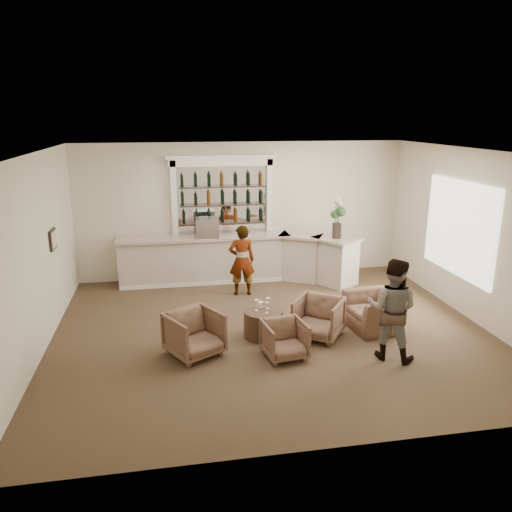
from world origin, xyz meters
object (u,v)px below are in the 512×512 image
at_px(armchair_left, 194,334).
at_px(armchair_right, 318,318).
at_px(sommelier, 242,260).
at_px(espresso_machine, 207,228).
at_px(armchair_far, 374,312).
at_px(cocktail_table, 263,323).
at_px(bar_counter, 239,258).
at_px(guest, 392,309).
at_px(flower_vase, 337,215).
at_px(armchair_center, 285,339).

relative_size(armchair_left, armchair_right, 1.03).
xyz_separation_m(sommelier, espresso_machine, (-0.68, 0.90, 0.57)).
relative_size(sommelier, armchair_far, 1.56).
bearing_deg(cocktail_table, armchair_right, -11.40).
xyz_separation_m(bar_counter, armchair_right, (0.95, -3.41, -0.20)).
xyz_separation_m(guest, flower_vase, (0.32, 3.73, 0.82)).
bearing_deg(sommelier, flower_vase, -170.62).
bearing_deg(armchair_center, sommelier, 86.20).
xyz_separation_m(guest, armchair_left, (-3.19, 0.66, -0.48)).
relative_size(cocktail_table, espresso_machine, 1.37).
height_order(cocktail_table, armchair_right, armchair_right).
relative_size(cocktail_table, armchair_left, 0.86).
distance_m(armchair_center, espresso_machine, 4.27).
xyz_separation_m(armchair_left, armchair_center, (1.47, -0.34, -0.07)).
height_order(armchair_left, armchair_far, armchair_left).
relative_size(bar_counter, armchair_right, 7.05).
bearing_deg(armchair_right, cocktail_table, -155.44).
distance_m(cocktail_table, espresso_machine, 3.45).
bearing_deg(armchair_far, sommelier, -143.34).
relative_size(armchair_right, espresso_machine, 1.55).
height_order(cocktail_table, sommelier, sommelier).
bearing_deg(bar_counter, sommelier, -94.95).
relative_size(armchair_right, armchair_far, 0.79).
distance_m(guest, armchair_center, 1.83).
bearing_deg(armchair_right, armchair_center, -104.02).
relative_size(armchair_center, espresso_machine, 1.31).
relative_size(bar_counter, sommelier, 3.59).
bearing_deg(espresso_machine, flower_vase, -10.43).
distance_m(cocktail_table, guest, 2.32).
xyz_separation_m(guest, espresso_machine, (-2.64, 4.34, 0.51)).
xyz_separation_m(armchair_right, flower_vase, (1.25, 2.76, 1.31)).
bearing_deg(armchair_far, armchair_center, -73.51).
bearing_deg(bar_counter, armchair_far, -56.90).
relative_size(armchair_left, armchair_far, 0.81).
distance_m(sommelier, flower_vase, 2.46).
bearing_deg(espresso_machine, armchair_left, -97.15).
bearing_deg(armchair_far, espresso_machine, -145.04).
relative_size(sommelier, flower_vase, 1.67).
relative_size(armchair_left, armchair_center, 1.21).
bearing_deg(sommelier, armchair_left, 68.53).
xyz_separation_m(bar_counter, cocktail_table, (-0.03, -3.21, -0.32)).
distance_m(armchair_far, espresso_machine, 4.41).
bearing_deg(guest, armchair_center, 25.32).
xyz_separation_m(armchair_center, armchair_far, (1.94, 0.84, 0.02)).
distance_m(guest, armchair_right, 1.43).
relative_size(guest, armchair_center, 2.49).
xyz_separation_m(armchair_right, espresso_machine, (-1.71, 3.37, 1.00)).
xyz_separation_m(cocktail_table, espresso_machine, (-0.73, 3.18, 1.12)).
xyz_separation_m(guest, armchair_center, (-1.72, 0.32, -0.54)).
relative_size(cocktail_table, guest, 0.42).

